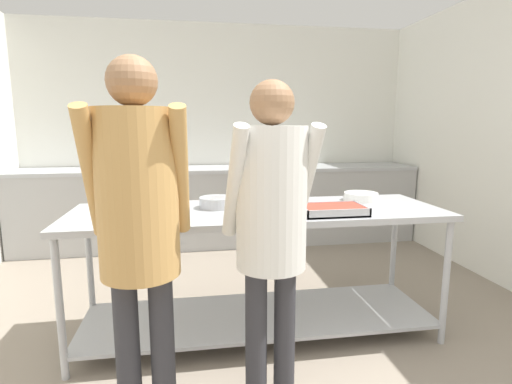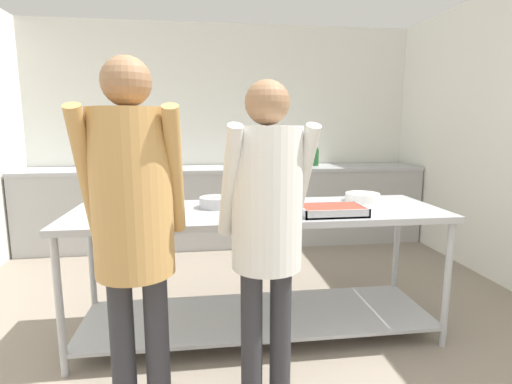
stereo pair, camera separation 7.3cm
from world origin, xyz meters
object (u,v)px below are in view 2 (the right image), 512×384
at_px(plate_stack, 362,197).
at_px(guest_serving_left, 133,211).
at_px(serving_tray_vegetables, 150,206).
at_px(serving_tray_roast, 332,210).
at_px(broccoli_bowl, 270,202).
at_px(sauce_pan, 217,202).
at_px(water_bottle, 315,155).
at_px(guest_serving_right, 267,213).

bearing_deg(plate_stack, guest_serving_left, -145.60).
distance_m(serving_tray_vegetables, plate_stack, 1.52).
height_order(serving_tray_roast, guest_serving_left, guest_serving_left).
distance_m(broccoli_bowl, plate_stack, 0.75).
distance_m(sauce_pan, water_bottle, 2.50).
xyz_separation_m(sauce_pan, plate_stack, (1.07, 0.09, -0.01)).
relative_size(sauce_pan, water_bottle, 1.28).
bearing_deg(plate_stack, broccoli_bowl, -164.85).
xyz_separation_m(serving_tray_roast, guest_serving_left, (-1.10, -0.61, 0.16)).
relative_size(broccoli_bowl, plate_stack, 0.96).
xyz_separation_m(plate_stack, guest_serving_left, (-1.47, -1.00, 0.16)).
bearing_deg(guest_serving_right, serving_tray_roast, 45.51).
distance_m(sauce_pan, plate_stack, 1.07).
xyz_separation_m(plate_stack, guest_serving_right, (-0.86, -0.90, 0.11)).
relative_size(broccoli_bowl, water_bottle, 0.85).
distance_m(plate_stack, guest_serving_left, 1.79).
distance_m(serving_tray_vegetables, broccoli_bowl, 0.80).
distance_m(sauce_pan, serving_tray_roast, 0.77).
bearing_deg(water_bottle, guest_serving_left, -119.11).
height_order(broccoli_bowl, serving_tray_roast, broccoli_bowl).
bearing_deg(serving_tray_vegetables, guest_serving_right, -51.33).
relative_size(guest_serving_left, guest_serving_right, 1.05).
relative_size(serving_tray_roast, plate_stack, 1.57).
relative_size(serving_tray_vegetables, serving_tray_roast, 1.09).
bearing_deg(guest_serving_left, water_bottle, 60.89).
xyz_separation_m(plate_stack, water_bottle, (0.23, 2.04, 0.16)).
bearing_deg(guest_serving_left, plate_stack, 34.40).
distance_m(guest_serving_left, water_bottle, 3.48).
xyz_separation_m(serving_tray_vegetables, plate_stack, (1.52, 0.08, 0.00)).
relative_size(serving_tray_roast, guest_serving_right, 0.25).
xyz_separation_m(guest_serving_left, guest_serving_right, (0.61, 0.10, -0.05)).
xyz_separation_m(broccoli_bowl, guest_serving_right, (-0.14, -0.70, 0.09)).
xyz_separation_m(serving_tray_vegetables, guest_serving_right, (0.65, -0.82, 0.11)).
distance_m(guest_serving_right, water_bottle, 3.14).
bearing_deg(broccoli_bowl, plate_stack, 15.15).
relative_size(sauce_pan, guest_serving_left, 0.22).
distance_m(serving_tray_vegetables, guest_serving_left, 0.94).
xyz_separation_m(broccoli_bowl, serving_tray_roast, (0.36, -0.20, -0.02)).
height_order(sauce_pan, broccoli_bowl, broccoli_bowl).
bearing_deg(plate_stack, serving_tray_vegetables, -176.85).
relative_size(serving_tray_vegetables, broccoli_bowl, 1.78).
relative_size(sauce_pan, serving_tray_roast, 0.92).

